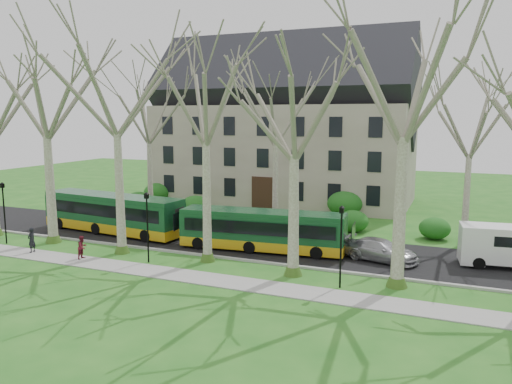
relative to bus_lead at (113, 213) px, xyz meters
The scene contains 15 objects.
ground 13.89m from the bus_lead, 19.14° to the right, with size 120.00×120.00×0.00m, color #23631C.
sidewalk 14.89m from the bus_lead, 28.32° to the right, with size 70.00×2.00×0.06m, color gray.
road 13.17m from the bus_lead, ahead, with size 80.00×8.00×0.06m, color black.
curb 13.47m from the bus_lead, 13.06° to the right, with size 80.00×0.25×0.14m, color #A5A39E.
building 21.70m from the bus_lead, 70.13° to the left, with size 26.50×12.20×16.00m.
tree_row_verge 14.74m from the bus_lead, 17.96° to the right, with size 49.00×7.00×14.00m.
tree_row_far 14.09m from the bus_lead, 28.94° to the left, with size 33.00×7.00×12.00m.
lamp_row 14.20m from the bus_lead, 22.97° to the right, with size 36.22×0.22×4.30m.
hedges 12.66m from the bus_lead, 48.53° to the left, with size 30.60×8.60×2.00m.
bus_lead is the anchor object (origin of this frame).
bus_follow 12.57m from the bus_lead, ahead, with size 11.03×2.30×2.76m, color #134423, non-canonical shape.
sedan 20.29m from the bus_lead, ahead, with size 1.89×4.65×1.35m, color #A6A6AB.
van_a 27.62m from the bus_lead, ahead, with size 5.63×2.05×2.46m, color white, non-canonical shape.
pedestrian_a 6.85m from the bus_lead, 100.97° to the right, with size 0.60×0.39×1.65m, color black.
pedestrian_b 7.23m from the bus_lead, 66.66° to the right, with size 0.72×0.56×1.47m, color maroon.
Camera 1 is at (11.60, -26.00, 8.96)m, focal length 35.00 mm.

